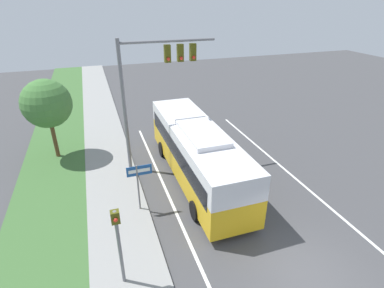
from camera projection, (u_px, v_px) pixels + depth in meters
ground_plane at (305, 273)px, 11.11m from camera, size 80.00×80.00×0.00m
lane_divider_far at (379, 249)px, 12.14m from camera, size 0.14×30.00×0.01m
bus at (196, 150)px, 16.11m from camera, size 2.65×10.35×3.26m
signal_gantry at (153, 78)px, 15.89m from camera, size 5.20×0.41×7.40m
pedestrian_signal at (118, 237)px, 9.77m from camera, size 0.28×0.34×3.22m
street_sign at (139, 179)px, 13.60m from camera, size 1.14×0.08×2.50m
roadside_tree at (47, 104)px, 17.49m from camera, size 2.86×2.86×4.92m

